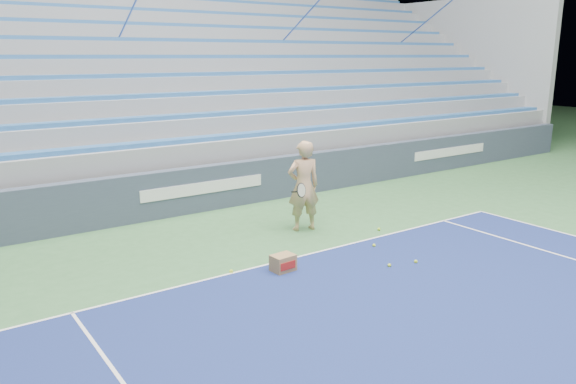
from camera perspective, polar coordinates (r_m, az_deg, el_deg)
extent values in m
cube|color=white|center=(10.60, 1.05, -6.59)|extent=(10.97, 0.05, 0.00)
cube|color=#374154|center=(13.75, -8.79, 0.34)|extent=(30.00, 0.30, 1.10)
cube|color=white|center=(13.60, -8.50, 0.42)|extent=(3.20, 0.02, 0.28)
cube|color=white|center=(19.27, 16.20, 3.94)|extent=(3.40, 0.02, 0.28)
cube|color=gray|center=(17.87, -15.31, 3.10)|extent=(30.00, 8.50, 1.10)
cube|color=gray|center=(17.74, -15.47, 5.64)|extent=(30.00, 8.50, 0.50)
cube|color=#2E63A8|center=(14.14, -10.18, 5.22)|extent=(29.60, 0.42, 0.11)
cube|color=gray|center=(18.08, -16.04, 7.35)|extent=(30.00, 7.65, 0.50)
cube|color=#2E63A8|center=(14.85, -11.66, 7.50)|extent=(29.60, 0.42, 0.11)
cube|color=gray|center=(18.44, -16.58, 8.99)|extent=(30.00, 6.80, 0.50)
cube|color=#2E63A8|center=(15.59, -13.02, 9.56)|extent=(29.60, 0.42, 0.11)
cube|color=gray|center=(18.81, -17.11, 10.56)|extent=(30.00, 5.95, 0.50)
cube|color=#2E63A8|center=(16.35, -14.27, 11.43)|extent=(29.60, 0.42, 0.11)
cube|color=gray|center=(19.20, -17.63, 12.08)|extent=(30.00, 5.10, 0.50)
cube|color=#2E63A8|center=(17.14, -15.42, 13.12)|extent=(29.60, 0.42, 0.11)
cube|color=gray|center=(19.60, -18.13, 13.53)|extent=(30.00, 4.25, 0.50)
cube|color=#2E63A8|center=(17.95, -16.48, 14.66)|extent=(29.60, 0.42, 0.11)
cube|color=gray|center=(20.02, -18.61, 14.92)|extent=(30.00, 3.40, 0.50)
cube|color=#2E63A8|center=(18.77, -17.46, 16.06)|extent=(29.60, 0.42, 0.11)
cube|color=gray|center=(20.45, -19.08, 16.25)|extent=(30.00, 2.55, 0.50)
cube|color=#2E63A8|center=(19.61, -18.38, 17.34)|extent=(29.60, 0.42, 0.11)
cube|color=gray|center=(20.89, -19.54, 17.53)|extent=(30.00, 1.70, 0.50)
cube|color=gray|center=(26.77, 17.08, 11.76)|extent=(0.30, 8.80, 6.10)
cube|color=gray|center=(21.93, -20.02, 12.81)|extent=(31.00, 0.40, 7.30)
cylinder|color=#3155AC|center=(17.61, -16.17, 16.16)|extent=(0.05, 8.53, 5.04)
cylinder|color=#3155AC|center=(20.41, 0.60, 16.27)|extent=(0.05, 8.53, 5.04)
cylinder|color=#3155AC|center=(24.39, 12.58, 15.54)|extent=(0.05, 8.53, 5.04)
imported|color=tan|center=(11.99, 1.59, 0.62)|extent=(0.81, 0.64, 1.96)
cylinder|color=black|center=(11.59, 0.93, 0.03)|extent=(0.12, 0.27, 0.08)
cylinder|color=beige|center=(11.29, 1.35, 0.18)|extent=(0.29, 0.16, 0.28)
torus|color=black|center=(11.29, 1.35, 0.18)|extent=(0.31, 0.18, 0.30)
cube|color=olive|center=(9.91, -0.51, -7.23)|extent=(0.42, 0.33, 0.30)
cube|color=#B21E19|center=(9.79, 0.01, -7.50)|extent=(0.32, 0.03, 0.14)
sphere|color=#B5D72C|center=(12.32, 9.22, -3.74)|extent=(0.07, 0.07, 0.07)
sphere|color=#B5D72C|center=(9.91, -5.79, -8.03)|extent=(0.07, 0.07, 0.07)
sphere|color=#B5D72C|center=(11.28, 8.73, -5.38)|extent=(0.07, 0.07, 0.07)
sphere|color=#B5D72C|center=(10.29, 10.26, -7.35)|extent=(0.07, 0.07, 0.07)
sphere|color=#B5D72C|center=(10.56, 12.85, -6.91)|extent=(0.07, 0.07, 0.07)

